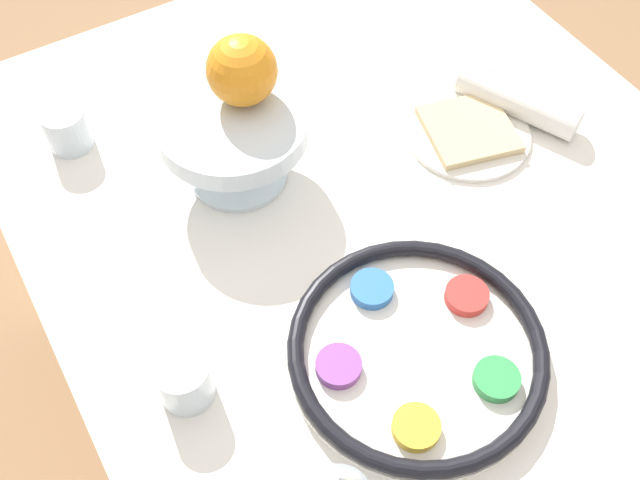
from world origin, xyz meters
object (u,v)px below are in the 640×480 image
fruit_stand (233,132)px  napkin_roll (518,101)px  seder_plate (417,350)px  cup_near (183,378)px  orange_fruit (242,70)px  cup_mid (67,128)px  bread_plate (468,132)px

fruit_stand → napkin_roll: size_ratio=1.07×
seder_plate → fruit_stand: bearing=8.1°
seder_plate → cup_near: size_ratio=4.81×
orange_fruit → cup_mid: 0.29m
bread_plate → orange_fruit: bearing=66.2°
orange_fruit → napkin_roll: size_ratio=0.49×
napkin_roll → cup_near: size_ratio=2.97×
seder_plate → cup_near: 0.27m
cup_near → fruit_stand: bearing=-37.7°
orange_fruit → cup_mid: orange_fruit is taller
fruit_stand → cup_near: bearing=142.3°
fruit_stand → cup_near: size_ratio=3.16×
fruit_stand → bread_plate: size_ratio=1.11×
napkin_roll → cup_near: (-0.16, 0.61, 0.01)m
bread_plate → napkin_roll: size_ratio=0.96×
orange_fruit → bread_plate: 0.35m
bread_plate → fruit_stand: bearing=72.0°
cup_near → orange_fruit: bearing=-39.4°
seder_plate → napkin_roll: (0.26, -0.36, 0.01)m
orange_fruit → fruit_stand: bearing=126.2°
cup_mid → orange_fruit: bearing=-126.0°
cup_near → napkin_roll: bearing=-75.7°
orange_fruit → cup_near: size_ratio=1.44×
fruit_stand → napkin_roll: (-0.10, -0.41, -0.06)m
seder_plate → orange_fruit: 0.41m
cup_near → cup_mid: size_ratio=1.00×
seder_plate → fruit_stand: size_ratio=1.52×
fruit_stand → orange_fruit: size_ratio=2.19×
napkin_roll → bread_plate: bearing=91.0°
orange_fruit → cup_mid: (0.15, 0.21, -0.13)m
cup_mid → bread_plate: bearing=-119.3°
napkin_roll → orange_fruit: bearing=71.6°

